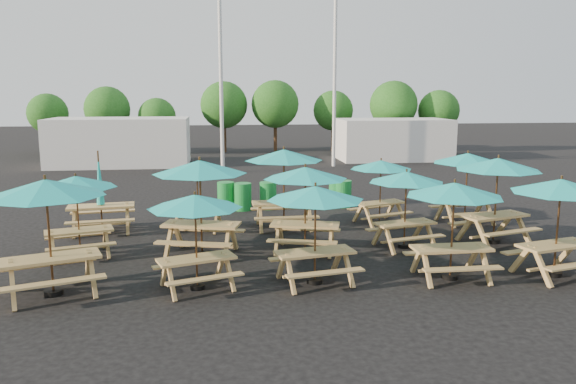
{
  "coord_description": "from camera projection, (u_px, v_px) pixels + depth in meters",
  "views": [
    {
      "loc": [
        -2.2,
        -16.25,
        4.27
      ],
      "look_at": [
        0.0,
        1.5,
        1.1
      ],
      "focal_mm": 35.0,
      "sensor_mm": 36.0,
      "label": 1
    }
  ],
  "objects": [
    {
      "name": "tree_6",
      "position": [
        394.0,
        105.0,
        39.91
      ],
      "size": [
        3.38,
        3.38,
        5.13
      ],
      "color": "#382314",
      "rests_on": "ground"
    },
    {
      "name": "waste_bin_3",
      "position": [
        343.0,
        194.0,
        21.25
      ],
      "size": [
        0.62,
        0.62,
        1.0
      ],
      "primitive_type": "cylinder",
      "color": "#198D37",
      "rests_on": "ground"
    },
    {
      "name": "picnic_unit_10",
      "position": [
        406.0,
        181.0,
        15.39
      ],
      "size": [
        2.52,
        2.52,
        2.16
      ],
      "rotation": [
        0.0,
        0.0,
        0.24
      ],
      "color": "#A77F4A",
      "rests_on": "ground"
    },
    {
      "name": "tree_1",
      "position": [
        107.0,
        109.0,
        38.52
      ],
      "size": [
        3.11,
        3.11,
        4.72
      ],
      "color": "#382314",
      "rests_on": "ground"
    },
    {
      "name": "tree_7",
      "position": [
        439.0,
        111.0,
        40.42
      ],
      "size": [
        2.95,
        2.95,
        4.48
      ],
      "color": "#382314",
      "rests_on": "ground"
    },
    {
      "name": "waste_bin_1",
      "position": [
        243.0,
        197.0,
        20.63
      ],
      "size": [
        0.62,
        0.62,
        1.0
      ],
      "primitive_type": "cylinder",
      "color": "#198D37",
      "rests_on": "ground"
    },
    {
      "name": "tree_4",
      "position": [
        275.0,
        104.0,
        40.22
      ],
      "size": [
        3.41,
        3.41,
        5.17
      ],
      "color": "#382314",
      "rests_on": "ground"
    },
    {
      "name": "tree_0",
      "position": [
        48.0,
        114.0,
        39.36
      ],
      "size": [
        2.8,
        2.8,
        4.24
      ],
      "color": "#382314",
      "rests_on": "ground"
    },
    {
      "name": "waste_bin_2",
      "position": [
        268.0,
        195.0,
        20.87
      ],
      "size": [
        0.62,
        0.62,
        1.0
      ],
      "primitive_type": "cylinder",
      "color": "#198D37",
      "rests_on": "ground"
    },
    {
      "name": "ground",
      "position": [
        294.0,
        237.0,
        16.89
      ],
      "size": [
        120.0,
        120.0,
        0.0
      ],
      "primitive_type": "plane",
      "color": "black",
      "rests_on": "ground"
    },
    {
      "name": "picnic_unit_3",
      "position": [
        195.0,
        206.0,
        12.08
      ],
      "size": [
        2.62,
        2.62,
        2.14
      ],
      "rotation": [
        0.0,
        0.0,
        0.33
      ],
      "color": "#A77F4A",
      "rests_on": "ground"
    },
    {
      "name": "tree_5",
      "position": [
        333.0,
        111.0,
        41.24
      ],
      "size": [
        2.94,
        2.94,
        4.45
      ],
      "color": "#382314",
      "rests_on": "ground"
    },
    {
      "name": "tree_3",
      "position": [
        224.0,
        105.0,
        40.24
      ],
      "size": [
        3.36,
        3.36,
        5.09
      ],
      "color": "#382314",
      "rests_on": "ground"
    },
    {
      "name": "picnic_unit_12",
      "position": [
        561.0,
        191.0,
        12.91
      ],
      "size": [
        2.74,
        2.74,
        2.34
      ],
      "rotation": [
        0.0,
        0.0,
        0.25
      ],
      "color": "#A77F4A",
      "rests_on": "ground"
    },
    {
      "name": "mast_0",
      "position": [
        221.0,
        59.0,
        29.28
      ],
      "size": [
        0.2,
        0.2,
        12.0
      ],
      "primitive_type": "cylinder",
      "color": "silver",
      "rests_on": "ground"
    },
    {
      "name": "picnic_unit_9",
      "position": [
        454.0,
        194.0,
        12.71
      ],
      "size": [
        2.23,
        2.23,
        2.29
      ],
      "rotation": [
        0.0,
        0.0,
        0.01
      ],
      "color": "#A77F4A",
      "rests_on": "ground"
    },
    {
      "name": "event_tent_0",
      "position": [
        120.0,
        142.0,
        33.27
      ],
      "size": [
        8.0,
        4.0,
        2.8
      ],
      "primitive_type": "cube",
      "color": "silver",
      "rests_on": "ground"
    },
    {
      "name": "waste_bin_4",
      "position": [
        337.0,
        193.0,
        21.45
      ],
      "size": [
        0.62,
        0.62,
        1.0
      ],
      "primitive_type": "cylinder",
      "color": "#198D37",
      "rests_on": "ground"
    },
    {
      "name": "tree_2",
      "position": [
        157.0,
        117.0,
        38.77
      ],
      "size": [
        2.59,
        2.59,
        3.93
      ],
      "color": "#382314",
      "rests_on": "ground"
    },
    {
      "name": "picnic_unit_5",
      "position": [
        197.0,
        174.0,
        17.39
      ],
      "size": [
        2.32,
        2.32,
        2.04
      ],
      "rotation": [
        0.0,
        0.0,
        -0.2
      ],
      "color": "#A77F4A",
      "rests_on": "ground"
    },
    {
      "name": "picnic_unit_7",
      "position": [
        305.0,
        177.0,
        14.95
      ],
      "size": [
        2.79,
        2.79,
        2.35
      ],
      "rotation": [
        0.0,
        0.0,
        -0.27
      ],
      "color": "#A77F4A",
      "rests_on": "ground"
    },
    {
      "name": "picnic_unit_0",
      "position": [
        46.0,
        194.0,
        11.64
      ],
      "size": [
        3.13,
        3.13,
        2.53
      ],
      "rotation": [
        0.0,
        0.0,
        0.35
      ],
      "color": "#A77F4A",
      "rests_on": "ground"
    },
    {
      "name": "event_tent_1",
      "position": [
        392.0,
        139.0,
        36.32
      ],
      "size": [
        7.0,
        4.0,
        2.6
      ],
      "primitive_type": "cube",
      "color": "silver",
      "rests_on": "ground"
    },
    {
      "name": "waste_bin_0",
      "position": [
        226.0,
        195.0,
        20.88
      ],
      "size": [
        0.62,
        0.62,
        1.0
      ],
      "primitive_type": "cylinder",
      "color": "#198D37",
      "rests_on": "ground"
    },
    {
      "name": "picnic_unit_8",
      "position": [
        284.0,
        159.0,
        17.57
      ],
      "size": [
        2.5,
        2.5,
        2.55
      ],
      "rotation": [
        0.0,
        0.0,
        0.01
      ],
      "color": "#A77F4A",
      "rests_on": "ground"
    },
    {
      "name": "picnic_unit_1",
      "position": [
        76.0,
        186.0,
        14.52
      ],
      "size": [
        2.61,
        2.61,
        2.17
      ],
      "rotation": [
        0.0,
        0.0,
        0.29
      ],
      "color": "#A77F4A",
      "rests_on": "ground"
    },
    {
      "name": "picnic_unit_6",
      "position": [
        315.0,
        198.0,
        12.43
      ],
      "size": [
        2.56,
        2.56,
        2.26
      ],
      "rotation": [
        0.0,
        0.0,
        0.19
      ],
      "color": "#A77F4A",
      "rests_on": "ground"
    },
    {
      "name": "picnic_unit_13",
      "position": [
        498.0,
        168.0,
        15.81
      ],
      "size": [
        2.98,
        2.98,
        2.48
      ],
      "rotation": [
        0.0,
        0.0,
        0.29
      ],
      "color": "#A77F4A",
      "rests_on": "ground"
    },
    {
      "name": "picnic_unit_4",
      "position": [
        200.0,
        172.0,
        14.63
      ],
      "size": [
        3.03,
        3.03,
        2.57
      ],
      "rotation": [
        0.0,
        0.0,
        -0.26
      ],
      "color": "#A77F4A",
      "rests_on": "ground"
    },
    {
      "name": "picnic_unit_14",
      "position": [
        468.0,
        162.0,
        18.3
      ],
      "size": [
        2.49,
        2.49,
        2.35
      ],
      "rotation": [
        0.0,
        0.0,
        0.1
      ],
      "color": "#A77F4A",
      "rests_on": "ground"
    },
    {
      "name": "picnic_unit_11",
      "position": [
        381.0,
        168.0,
        18.33
      ],
      "size": [
        2.6,
        2.6,
        2.12
      ],
      "rotation": [
        0.0,
        0.0,
        0.34
      ],
      "color": "#A77F4A",
      "rests_on": "ground"
    },
    {
      "name": "picnic_unit_2",
      "position": [
        101.0,
        199.0,
        17.27
      ],
      "size": [
        2.2,
        1.98,
        2.54
      ],
      "rotation": [
        0.0,
        0.0,
        0.13
      ],
      "color": "#A77F4A",
      "rests_on": "ground"
    },
    {
      "name": "mast_1",
      "position": [
        335.0,
        62.0,
        32.03
      ],
      "size": [
        0.2,
        0.2,
        12.0
      ],
      "primitive_type": "cylinder",
      "color": "silver",
      "rests_on": "ground"
    }
  ]
}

